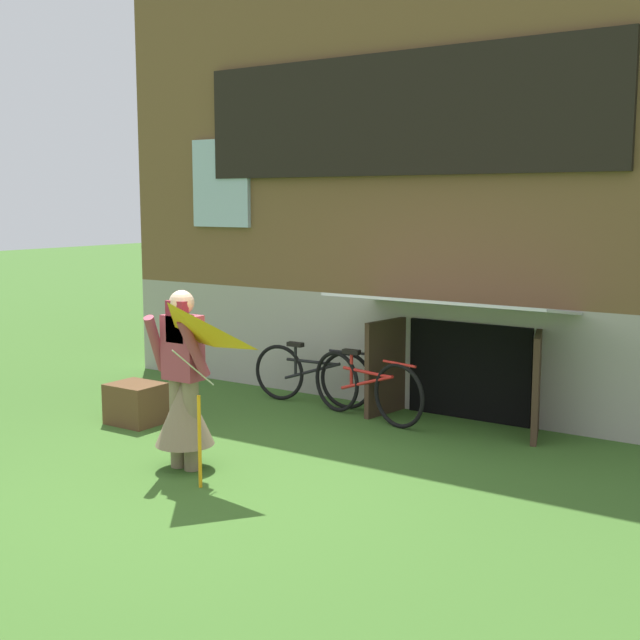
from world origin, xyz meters
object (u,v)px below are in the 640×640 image
at_px(kite, 169,345).
at_px(bicycle_red, 366,387).
at_px(bicycle_black, 312,375).
at_px(wooden_crate, 136,403).
at_px(person, 183,395).

relative_size(kite, bicycle_red, 0.92).
bearing_deg(bicycle_black, kite, -81.46).
xyz_separation_m(kite, bicycle_red, (0.16, 2.82, -0.85)).
bearing_deg(bicycle_black, bicycle_red, -19.58).
bearing_deg(bicycle_black, wooden_crate, -126.51).
xyz_separation_m(bicycle_red, bicycle_black, (-0.87, 0.23, -0.01)).
relative_size(kite, bicycle_black, 0.93).
relative_size(person, kite, 1.09).
bearing_deg(bicycle_black, person, -85.90).
distance_m(person, bicycle_red, 2.40).
height_order(bicycle_red, wooden_crate, bicycle_red).
bearing_deg(kite, bicycle_black, 103.10).
bearing_deg(bicycle_red, bicycle_black, 178.51).
xyz_separation_m(person, wooden_crate, (-1.47, 0.83, -0.45)).
bearing_deg(wooden_crate, person, -29.51).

